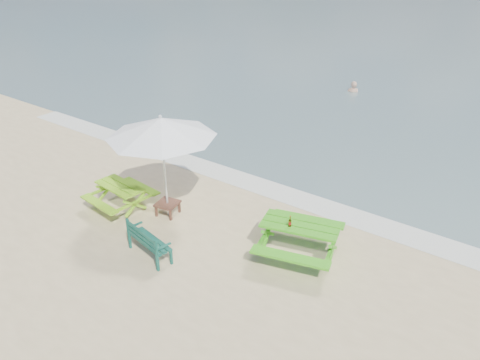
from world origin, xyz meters
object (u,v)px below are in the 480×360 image
Objects in this scene: swimmer at (352,98)px; side_table at (168,208)px; picnic_table_right at (300,240)px; beer_bottle at (290,223)px; picnic_table_left at (121,197)px; park_bench at (150,247)px; patio_umbrella at (161,127)px.

side_table is at bearing -86.80° from swimmer.
swimmer is (-4.42, 12.87, -0.72)m from picnic_table_right.
picnic_table_right reaches higher than swimmer.
beer_bottle is at bearing 4.52° from side_table.
beer_bottle is 13.82m from swimmer.
picnic_table_left is 1.35m from side_table.
swimmer is at bearing 108.96° from picnic_table_right.
beer_bottle is (4.77, 0.76, 0.59)m from picnic_table_left.
park_bench is 1.82m from side_table.
picnic_table_right is at bearing 37.08° from park_bench.
picnic_table_left is 2.66× the size of side_table.
swimmer is (-0.75, 13.37, -0.51)m from side_table.
beer_bottle is at bearing 9.08° from picnic_table_left.
picnic_table_right is 0.58m from beer_bottle.
patio_umbrella is (-0.95, 1.56, 2.21)m from park_bench.
swimmer is at bearing 96.50° from park_bench.
picnic_table_right is 4.23m from patio_umbrella.
swimmer reaches higher than side_table.
picnic_table_right is (4.93, 0.98, 0.07)m from picnic_table_left.
side_table is at bearing -175.48° from beer_bottle.
patio_umbrella is at bearing 121.49° from park_bench.
park_bench is 15.03m from swimmer.
picnic_table_left is at bearing -168.70° from picnic_table_right.
beer_bottle is (-0.15, -0.22, 0.52)m from picnic_table_right.
beer_bottle is (3.52, 0.28, -1.53)m from patio_umbrella.
picnic_table_right is at bearing 55.65° from beer_bottle.
patio_umbrella is 1.92× the size of swimmer.
park_bench reaches higher than picnic_table_left.
swimmer is (0.50, 13.85, -0.65)m from picnic_table_left.
park_bench is (2.21, -1.07, -0.09)m from picnic_table_left.
patio_umbrella reaches higher than picnic_table_right.
side_table is (-0.95, 1.56, -0.05)m from park_bench.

